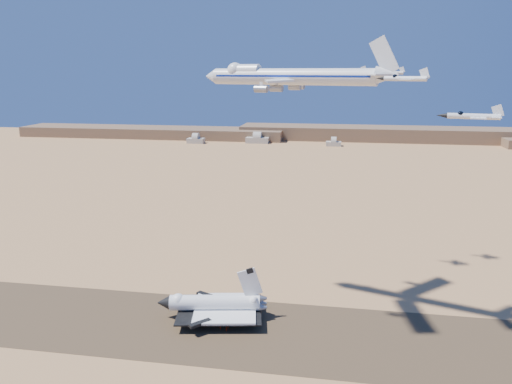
% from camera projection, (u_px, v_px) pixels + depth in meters
% --- Properties ---
extents(ground, '(1200.00, 1200.00, 0.00)m').
position_uv_depth(ground, '(205.00, 328.00, 186.35)').
color(ground, '#B07F4E').
rests_on(ground, ground).
extents(runway, '(600.00, 50.00, 0.06)m').
position_uv_depth(runway, '(205.00, 328.00, 186.34)').
color(runway, brown).
rests_on(runway, ground).
extents(ridgeline, '(960.00, 90.00, 18.00)m').
position_uv_depth(ridgeline, '(353.00, 135.00, 679.22)').
color(ridgeline, brown).
rests_on(ridgeline, ground).
extents(hangars, '(200.50, 29.50, 30.00)m').
position_uv_depth(hangars, '(254.00, 140.00, 653.85)').
color(hangars, '#A9A496').
rests_on(hangars, ground).
extents(shuttle, '(42.39, 30.69, 20.85)m').
position_uv_depth(shuttle, '(214.00, 304.00, 192.56)').
color(shuttle, white).
rests_on(shuttle, runway).
extents(carrier_747, '(75.22, 55.97, 18.86)m').
position_uv_depth(carrier_747, '(285.00, 77.00, 183.49)').
color(carrier_747, silver).
extents(crew_a, '(0.64, 0.80, 1.90)m').
position_uv_depth(crew_a, '(220.00, 327.00, 184.81)').
color(crew_a, red).
rests_on(crew_a, runway).
extents(crew_b, '(0.84, 0.89, 1.60)m').
position_uv_depth(crew_b, '(228.00, 326.00, 185.56)').
color(crew_b, red).
rests_on(crew_b, runway).
extents(crew_c, '(1.04, 1.19, 1.82)m').
position_uv_depth(crew_c, '(226.00, 329.00, 183.61)').
color(crew_c, red).
rests_on(crew_c, runway).
extents(chase_jet_a, '(14.00, 8.33, 3.62)m').
position_uv_depth(chase_jet_a, '(404.00, 78.00, 133.91)').
color(chase_jet_a, silver).
extents(chase_jet_b, '(14.58, 8.29, 3.68)m').
position_uv_depth(chase_jet_b, '(472.00, 116.00, 117.52)').
color(chase_jet_b, silver).
extents(chase_jet_e, '(14.31, 8.13, 3.61)m').
position_uv_depth(chase_jet_e, '(352.00, 72.00, 222.38)').
color(chase_jet_e, silver).
extents(chase_jet_f, '(13.81, 7.78, 3.47)m').
position_uv_depth(chase_jet_f, '(390.00, 73.00, 230.47)').
color(chase_jet_f, silver).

